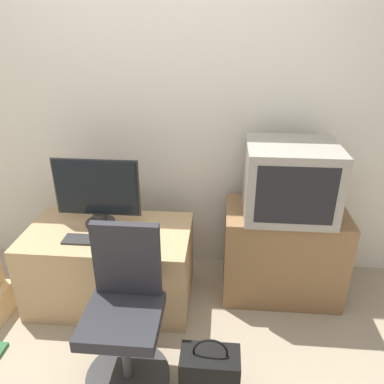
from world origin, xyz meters
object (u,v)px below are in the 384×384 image
mouse (125,241)px  handbag (210,374)px  crt_tv (290,180)px  main_monitor (97,192)px  keyboard (90,240)px  office_chair (125,318)px

mouse → handbag: 0.94m
crt_tv → main_monitor: bearing=-176.8°
keyboard → office_chair: office_chair is taller
crt_tv → handbag: size_ratio=1.44×
office_chair → main_monitor: bearing=115.6°
keyboard → crt_tv: size_ratio=0.59×
keyboard → handbag: keyboard is taller
main_monitor → office_chair: 0.89m
handbag → mouse: bearing=134.4°
crt_tv → keyboard: bearing=-167.0°
keyboard → crt_tv: (1.29, 0.30, 0.34)m
crt_tv → handbag: bearing=-117.7°
main_monitor → crt_tv: bearing=3.2°
main_monitor → handbag: main_monitor is taller
main_monitor → keyboard: (-0.00, -0.23, -0.24)m
mouse → office_chair: size_ratio=0.07×
mouse → crt_tv: bearing=16.2°
main_monitor → office_chair: (0.34, -0.72, -0.41)m
main_monitor → keyboard: 0.33m
crt_tv → handbag: crt_tv is taller
handbag → crt_tv: bearing=62.3°
office_chair → crt_tv: bearing=40.0°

